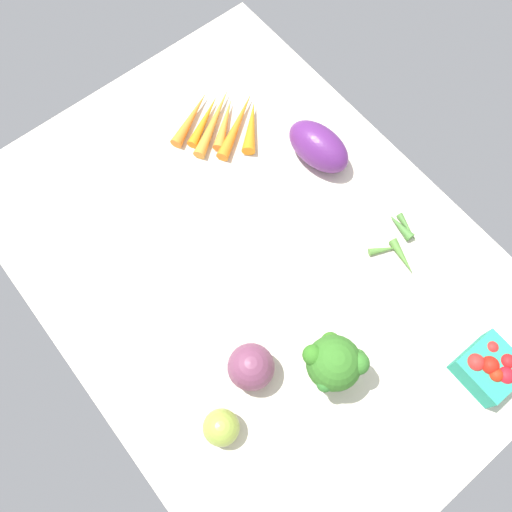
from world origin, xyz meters
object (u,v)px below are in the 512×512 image
(berry_basket, at_px, (490,368))
(red_onion_near_basket, at_px, (251,367))
(broccoli_head, at_px, (334,363))
(heirloom_tomato_green, at_px, (221,427))
(carrot_bunch, at_px, (222,122))
(eggplant, at_px, (318,147))
(okra_pile, at_px, (399,241))

(berry_basket, distance_m, red_onion_near_basket, 0.41)
(broccoli_head, height_order, heirloom_tomato_green, broccoli_head)
(carrot_bunch, bearing_deg, eggplant, 29.61)
(eggplant, xyz_separation_m, heirloom_tomato_green, (0.30, -0.47, -0.01))
(berry_basket, relative_size, red_onion_near_basket, 1.13)
(heirloom_tomato_green, bearing_deg, broccoli_head, 79.01)
(broccoli_head, relative_size, heirloom_tomato_green, 1.95)
(eggplant, height_order, heirloom_tomato_green, eggplant)
(carrot_bunch, xyz_separation_m, eggplant, (0.18, 0.10, 0.03))
(heirloom_tomato_green, bearing_deg, carrot_bunch, 142.37)
(berry_basket, xyz_separation_m, broccoli_head, (-0.17, -0.21, 0.04))
(carrot_bunch, relative_size, heirloom_tomato_green, 3.47)
(eggplant, distance_m, broccoli_head, 0.43)
(eggplant, bearing_deg, berry_basket, -14.44)
(red_onion_near_basket, bearing_deg, berry_basket, 51.04)
(berry_basket, height_order, okra_pile, berry_basket)
(okra_pile, bearing_deg, carrot_bunch, -166.65)
(red_onion_near_basket, xyz_separation_m, okra_pile, (-0.01, 0.37, -0.03))
(berry_basket, xyz_separation_m, red_onion_near_basket, (-0.25, -0.31, 0.01))
(red_onion_near_basket, xyz_separation_m, broccoli_head, (0.08, 0.11, 0.03))
(broccoli_head, bearing_deg, carrot_bunch, 162.39)
(eggplant, xyz_separation_m, broccoli_head, (0.34, -0.27, 0.03))
(okra_pile, relative_size, heirloom_tomato_green, 1.94)
(carrot_bunch, relative_size, red_onion_near_basket, 2.63)
(carrot_bunch, height_order, berry_basket, berry_basket)
(eggplant, relative_size, okra_pile, 1.18)
(eggplant, height_order, berry_basket, eggplant)
(carrot_bunch, bearing_deg, berry_basket, 3.59)
(carrot_bunch, distance_m, okra_pile, 0.43)
(berry_basket, distance_m, broccoli_head, 0.27)
(carrot_bunch, relative_size, berry_basket, 2.33)
(red_onion_near_basket, bearing_deg, heirloom_tomato_green, -65.66)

